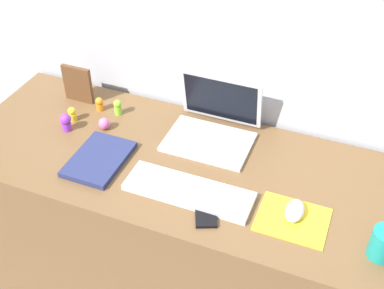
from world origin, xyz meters
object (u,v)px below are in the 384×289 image
object	(u,v)px
cell_phone	(206,211)
toy_figurine_purple	(66,122)
laptop	(214,123)
picture_frame	(78,84)
toy_figurine_lime	(118,107)
notebook_pad	(99,159)
toy_figurine_yellow	(72,114)
toy_figurine_orange	(99,104)
coffee_mug	(384,244)
mouse	(295,211)
keyboard	(189,191)
toy_figurine_pink	(104,124)

from	to	relation	value
cell_phone	toy_figurine_purple	world-z (taller)	toy_figurine_purple
laptop	picture_frame	size ratio (longest dim) A/B	2.00
cell_phone	toy_figurine_lime	xyz separation A→B (m)	(-0.49, 0.35, 0.03)
cell_phone	notebook_pad	bearing A→B (deg)	145.30
picture_frame	cell_phone	bearing A→B (deg)	-29.32
toy_figurine_yellow	toy_figurine_purple	bearing A→B (deg)	-78.61
cell_phone	toy_figurine_orange	bearing A→B (deg)	125.16
laptop	toy_figurine_yellow	bearing A→B (deg)	-167.78
laptop	coffee_mug	size ratio (longest dim) A/B	3.17
mouse	toy_figurine_orange	bearing A→B (deg)	162.24
keyboard	toy_figurine_pink	xyz separation A→B (m)	(-0.41, 0.20, 0.01)
mouse	notebook_pad	distance (m)	0.67
toy_figurine_pink	toy_figurine_purple	distance (m)	0.14
mouse	toy_figurine_purple	size ratio (longest dim) A/B	1.40
toy_figurine_lime	toy_figurine_purple	size ratio (longest dim) A/B	0.90
notebook_pad	toy_figurine_yellow	size ratio (longest dim) A/B	4.27
mouse	toy_figurine_orange	size ratio (longest dim) A/B	1.73
picture_frame	keyboard	bearing A→B (deg)	-28.44
picture_frame	toy_figurine_pink	xyz separation A→B (m)	(0.18, -0.13, -0.05)
notebook_pad	toy_figurine_orange	size ratio (longest dim) A/B	4.33
cell_phone	coffee_mug	world-z (taller)	coffee_mug
mouse	coffee_mug	distance (m)	0.26
keyboard	notebook_pad	xyz separation A→B (m)	(-0.34, 0.03, 0.00)
keyboard	toy_figurine_lime	bearing A→B (deg)	144.10
toy_figurine_orange	mouse	bearing A→B (deg)	-17.76
picture_frame	coffee_mug	size ratio (longest dim) A/B	1.58
picture_frame	coffee_mug	bearing A→B (deg)	-16.36
keyboard	coffee_mug	world-z (taller)	coffee_mug
laptop	toy_figurine_pink	bearing A→B (deg)	-163.23
toy_figurine_yellow	toy_figurine_orange	world-z (taller)	same
picture_frame	coffee_mug	xyz separation A→B (m)	(1.18, -0.35, -0.03)
notebook_pad	toy_figurine_pink	distance (m)	0.18
toy_figurine_yellow	toy_figurine_pink	distance (m)	0.14
laptop	toy_figurine_purple	distance (m)	0.54
toy_figurine_yellow	mouse	bearing A→B (deg)	-10.78
toy_figurine_yellow	toy_figurine_lime	xyz separation A→B (m)	(0.14, 0.10, 0.00)
toy_figurine_orange	keyboard	bearing A→B (deg)	-31.04
laptop	toy_figurine_lime	world-z (taller)	laptop
notebook_pad	toy_figurine_orange	bearing A→B (deg)	119.31
coffee_mug	toy_figurine_orange	bearing A→B (deg)	163.49
mouse	cell_phone	xyz separation A→B (m)	(-0.25, -0.09, -0.02)
picture_frame	toy_figurine_orange	distance (m)	0.12
keyboard	cell_phone	size ratio (longest dim) A/B	3.20
laptop	picture_frame	distance (m)	0.57
laptop	toy_figurine_purple	xyz separation A→B (m)	(-0.51, -0.17, -0.02)
keyboard	notebook_pad	bearing A→B (deg)	175.01
keyboard	toy_figurine_yellow	distance (m)	0.59
toy_figurine_pink	keyboard	bearing A→B (deg)	-25.43
mouse	picture_frame	xyz separation A→B (m)	(-0.92, 0.29, 0.05)
toy_figurine_orange	coffee_mug	bearing A→B (deg)	-16.51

